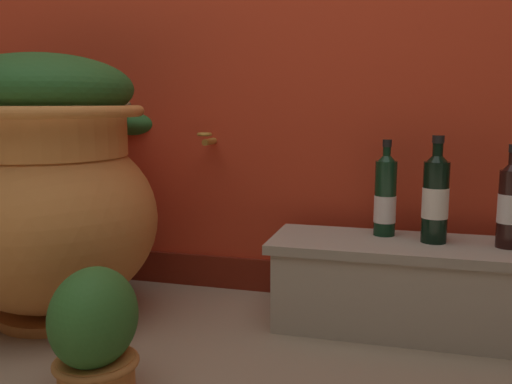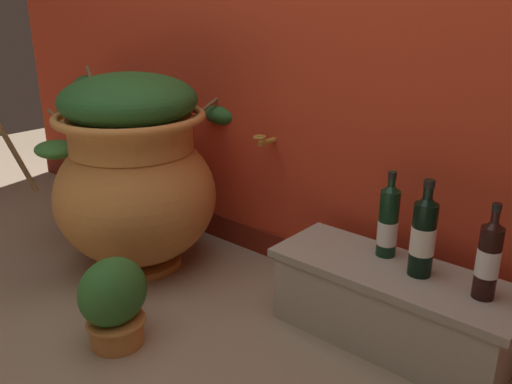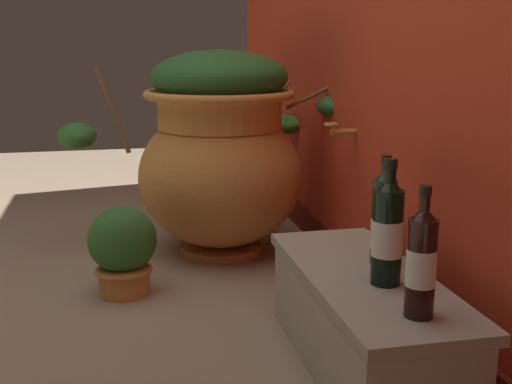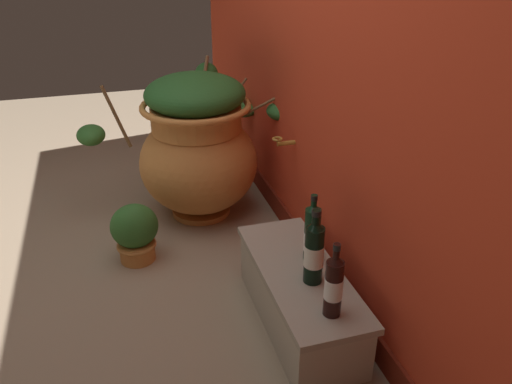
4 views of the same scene
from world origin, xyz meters
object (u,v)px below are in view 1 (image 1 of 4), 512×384
Objects in this scene: wine_bottle_middle at (510,203)px; wine_bottle_right at (385,195)px; potted_shrub at (95,333)px; wine_bottle_left at (436,195)px; terracotta_urn at (44,186)px.

wine_bottle_right reaches higher than wine_bottle_middle.
wine_bottle_right is 0.96× the size of potted_shrub.
wine_bottle_right is 1.01m from potted_shrub.
wine_bottle_left is 1.07× the size of wine_bottle_middle.
wine_bottle_middle is 0.99× the size of wine_bottle_right.
potted_shrub is (0.44, -0.43, -0.28)m from terracotta_urn.
terracotta_urn is 1.26m from wine_bottle_left.
wine_bottle_middle reaches higher than potted_shrub.
potted_shrub is (-1.02, -0.66, -0.26)m from wine_bottle_middle.
wine_bottle_right is at bearing 169.98° from wine_bottle_middle.
wine_bottle_middle is 0.95× the size of potted_shrub.
wine_bottle_left is at bearing 10.93° from terracotta_urn.
wine_bottle_right is (-0.16, 0.06, -0.02)m from wine_bottle_left.
wine_bottle_right is (-0.37, 0.07, -0.00)m from wine_bottle_middle.
wine_bottle_left reaches higher than wine_bottle_middle.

